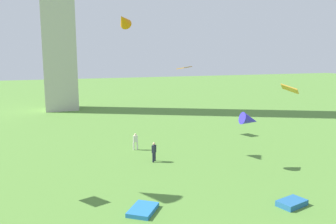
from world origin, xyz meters
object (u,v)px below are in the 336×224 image
person_2 (135,141)px  kite_flying_4 (290,89)px  kite_bundle_0 (292,203)px  kite_flying_1 (184,68)px  kite_bundle_1 (143,210)px  person_0 (154,151)px  kite_flying_0 (250,120)px  kite_flying_5 (124,20)px

person_2 → kite_flying_4: size_ratio=0.80×
kite_flying_4 → kite_bundle_0: kite_flying_4 is taller
kite_flying_1 → kite_flying_4: (7.55, -8.88, -1.81)m
kite_flying_1 → kite_bundle_0: 21.77m
kite_bundle_0 → kite_bundle_1: kite_bundle_0 is taller
kite_flying_4 → kite_bundle_1: kite_flying_4 is taller
person_0 → kite_flying_1: 13.03m
kite_flying_4 → kite_bundle_0: size_ratio=1.15×
kite_flying_0 → kite_flying_5: kite_flying_5 is taller
kite_flying_4 → kite_flying_5: (-15.70, 3.11, 6.31)m
kite_flying_4 → kite_bundle_1: 20.65m
person_0 → kite_flying_4: kite_flying_4 is taller
kite_bundle_1 → kite_bundle_0: bearing=-14.2°
person_2 → kite_bundle_0: size_ratio=0.92×
kite_flying_1 → kite_bundle_0: bearing=-15.7°
person_0 → kite_bundle_0: size_ratio=0.96×
person_2 → kite_bundle_0: person_2 is taller
kite_flying_1 → kite_bundle_0: kite_flying_1 is taller
kite_flying_4 → person_0: bearing=-122.6°
person_2 → kite_bundle_0: bearing=-63.2°
person_2 → kite_flying_1: size_ratio=0.90×
kite_bundle_0 → kite_bundle_1: size_ratio=0.87×
person_0 → kite_bundle_0: 12.52m
person_2 → kite_flying_5: kite_flying_5 is taller
kite_bundle_1 → kite_flying_1: bearing=61.2°
person_0 → kite_bundle_1: size_ratio=0.84×
kite_flying_0 → kite_flying_4: (7.07, 4.08, 1.90)m
person_0 → kite_flying_5: (-1.68, 3.37, 11.17)m
person_2 → kite_flying_4: (14.59, -3.95, 4.90)m
kite_flying_4 → kite_flying_5: 17.20m
kite_flying_0 → kite_bundle_1: size_ratio=0.83×
kite_flying_1 → kite_flying_5: size_ratio=0.90×
kite_flying_5 → kite_bundle_0: bearing=-33.3°
kite_flying_4 → kite_bundle_1: (-17.53, -9.29, -5.69)m
kite_bundle_0 → kite_flying_1: bearing=86.9°
person_0 → kite_flying_4: (14.02, 0.26, 4.86)m
person_0 → kite_flying_0: size_ratio=1.02×
person_0 → kite_flying_4: bearing=-48.8°
person_2 → kite_flying_5: bearing=-137.1°
person_0 → kite_bundle_1: (-3.52, -9.04, -0.84)m
kite_bundle_0 → person_2: bearing=110.9°
kite_flying_0 → kite_bundle_0: (-1.59, -7.46, -3.75)m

